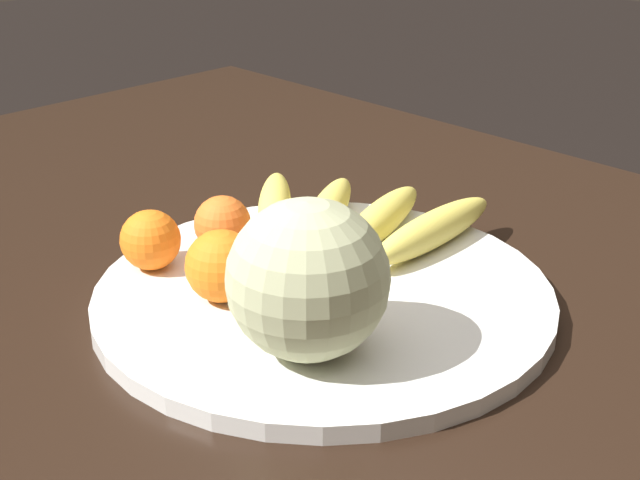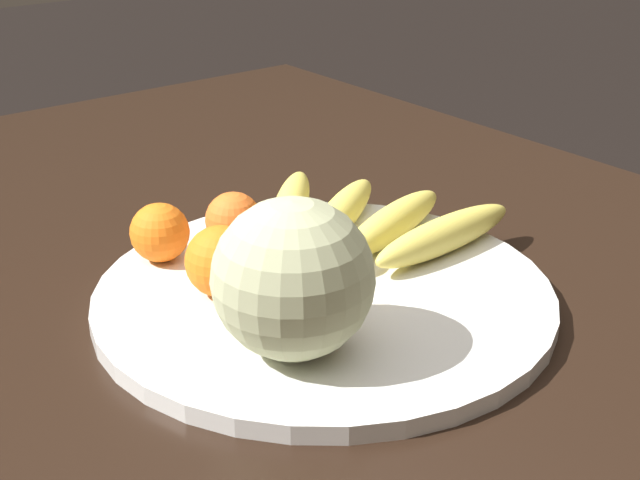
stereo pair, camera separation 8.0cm
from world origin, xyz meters
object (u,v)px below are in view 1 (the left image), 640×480
(orange_front_left, at_px, (221,266))
(orange_front_right, at_px, (312,241))
(orange_mid_center, at_px, (150,240))
(kitchen_table, at_px, (315,376))
(fruit_bowl, at_px, (320,296))
(banana_bunch, at_px, (355,218))
(orange_back_left, at_px, (223,224))
(produce_tag, at_px, (269,271))
(melon, at_px, (308,279))

(orange_front_left, relative_size, orange_front_right, 1.05)
(orange_mid_center, bearing_deg, kitchen_table, 33.09)
(fruit_bowl, height_order, banana_bunch, banana_bunch)
(orange_front_right, bearing_deg, kitchen_table, -38.84)
(kitchen_table, xyz_separation_m, orange_front_left, (-0.04, -0.08, 0.14))
(orange_back_left, bearing_deg, orange_front_right, 18.14)
(orange_back_left, bearing_deg, banana_bunch, 61.93)
(orange_front_left, relative_size, orange_back_left, 1.15)
(banana_bunch, bearing_deg, produce_tag, 157.21)
(fruit_bowl, relative_size, orange_mid_center, 7.28)
(kitchen_table, distance_m, banana_bunch, 0.17)
(kitchen_table, relative_size, orange_mid_center, 26.51)
(banana_bunch, bearing_deg, melon, -170.92)
(orange_front_right, bearing_deg, fruit_bowl, -33.34)
(kitchen_table, distance_m, orange_back_left, 0.18)
(produce_tag, bearing_deg, orange_mid_center, -149.04)
(produce_tag, bearing_deg, fruit_bowl, 1.70)
(fruit_bowl, xyz_separation_m, orange_mid_center, (-0.15, -0.08, 0.04))
(banana_bunch, height_order, orange_front_right, orange_front_right)
(orange_mid_center, bearing_deg, orange_back_left, 76.77)
(banana_bunch, relative_size, orange_back_left, 4.58)
(orange_front_right, relative_size, orange_back_left, 1.10)
(fruit_bowl, xyz_separation_m, orange_front_right, (-0.03, 0.02, 0.04))
(fruit_bowl, bearing_deg, orange_front_right, 146.66)
(orange_front_left, bearing_deg, orange_back_left, 140.66)
(kitchen_table, relative_size, melon, 11.86)
(kitchen_table, xyz_separation_m, fruit_bowl, (0.01, -0.00, 0.10))
(banana_bunch, relative_size, produce_tag, 3.34)
(orange_front_left, bearing_deg, banana_bunch, 94.51)
(banana_bunch, distance_m, orange_mid_center, 0.21)
(kitchen_table, height_order, orange_back_left, orange_back_left)
(banana_bunch, xyz_separation_m, orange_back_left, (-0.07, -0.12, 0.01))
(orange_front_left, bearing_deg, orange_mid_center, -175.13)
(melon, xyz_separation_m, orange_mid_center, (-0.22, -0.00, -0.04))
(fruit_bowl, height_order, orange_front_left, orange_front_left)
(fruit_bowl, distance_m, melon, 0.13)
(melon, height_order, orange_mid_center, melon)
(fruit_bowl, distance_m, orange_front_left, 0.10)
(kitchen_table, xyz_separation_m, orange_back_left, (-0.12, -0.01, 0.13))
(kitchen_table, height_order, melon, melon)
(fruit_bowl, height_order, orange_mid_center, orange_mid_center)
(kitchen_table, height_order, banana_bunch, banana_bunch)
(melon, relative_size, banana_bunch, 0.50)
(orange_front_right, height_order, orange_mid_center, orange_front_right)
(melon, bearing_deg, fruit_bowl, 130.31)
(orange_front_left, distance_m, produce_tag, 0.07)
(produce_tag, bearing_deg, melon, -37.64)
(orange_front_left, bearing_deg, melon, -3.59)
(banana_bunch, bearing_deg, kitchen_table, -179.79)
(melon, bearing_deg, orange_front_left, 176.41)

